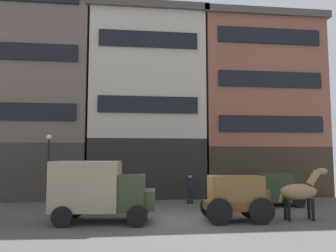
# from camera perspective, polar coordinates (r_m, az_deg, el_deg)

# --- Properties ---
(ground_plane) EXTENTS (120.00, 120.00, 0.00)m
(ground_plane) POSITION_cam_1_polar(r_m,az_deg,el_deg) (14.80, 1.86, -16.38)
(ground_plane) COLOR #4C4947
(building_far_left) EXTENTS (7.32, 6.28, 15.74)m
(building_far_left) POSITION_cam_1_polar(r_m,az_deg,el_deg) (25.16, -21.22, 6.73)
(building_far_left) COLOR #38332D
(building_far_left) RESTS_ON ground_plane
(building_center_left) EXTENTS (8.31, 6.28, 13.30)m
(building_center_left) POSITION_cam_1_polar(r_m,az_deg,el_deg) (24.16, -3.86, 3.91)
(building_center_left) COLOR black
(building_center_left) RESTS_ON ground_plane
(building_center_right) EXTENTS (9.30, 6.28, 13.24)m
(building_center_right) POSITION_cam_1_polar(r_m,az_deg,el_deg) (25.97, 15.14, 3.39)
(building_center_right) COLOR #33281E
(building_center_right) RESTS_ON ground_plane
(cargo_wagon) EXTENTS (2.95, 1.61, 1.98)m
(cargo_wagon) POSITION_cam_1_polar(r_m,az_deg,el_deg) (14.68, 12.10, -11.83)
(cargo_wagon) COLOR brown
(cargo_wagon) RESTS_ON ground_plane
(draft_horse) EXTENTS (2.35, 0.66, 2.30)m
(draft_horse) POSITION_cam_1_polar(r_m,az_deg,el_deg) (15.85, 22.42, -10.61)
(draft_horse) COLOR #937047
(draft_horse) RESTS_ON ground_plane
(delivery_truck_near) EXTENTS (4.48, 2.44, 2.62)m
(delivery_truck_near) POSITION_cam_1_polar(r_m,az_deg,el_deg) (14.49, -11.90, -10.82)
(delivery_truck_near) COLOR #2D3823
(delivery_truck_near) RESTS_ON ground_plane
(sedan_light) EXTENTS (3.76, 1.99, 1.83)m
(sedan_light) POSITION_cam_1_polar(r_m,az_deg,el_deg) (19.75, 17.95, -10.64)
(sedan_light) COLOR #2D3823
(sedan_light) RESTS_ON ground_plane
(pedestrian_officer) EXTENTS (0.47, 0.47, 1.79)m
(pedestrian_officer) POSITION_cam_1_polar(r_m,az_deg,el_deg) (19.62, 3.92, -10.71)
(pedestrian_officer) COLOR black
(pedestrian_officer) RESTS_ON ground_plane
(streetlamp_curbside) EXTENTS (0.32, 0.32, 4.12)m
(streetlamp_curbside) POSITION_cam_1_polar(r_m,az_deg,el_deg) (20.80, -20.42, -5.42)
(streetlamp_curbside) COLOR black
(streetlamp_curbside) RESTS_ON ground_plane
(fire_hydrant_curbside) EXTENTS (0.24, 0.24, 0.83)m
(fire_hydrant_curbside) POSITION_cam_1_polar(r_m,az_deg,el_deg) (20.02, -3.50, -12.20)
(fire_hydrant_curbside) COLOR maroon
(fire_hydrant_curbside) RESTS_ON ground_plane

